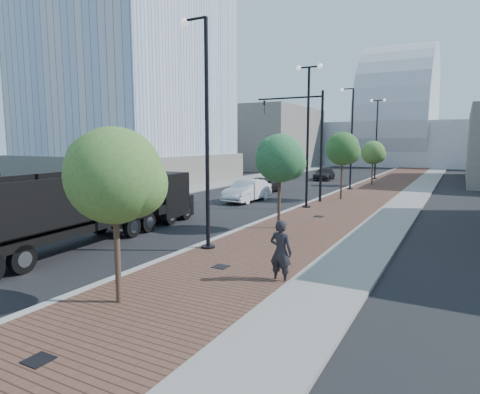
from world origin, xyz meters
The scene contains 24 objects.
sidewalk centered at (3.50, 40.00, 0.06)m, with size 7.00×140.00×0.12m, color #4C2D23.
concrete_strip centered at (6.20, 40.00, 0.07)m, with size 2.40×140.00×0.13m, color slate.
curb centered at (0.00, 40.00, 0.07)m, with size 0.30×140.00×0.14m, color gray.
west_sidewalk centered at (-13.00, 40.00, 0.06)m, with size 4.00×140.00×0.12m, color slate.
dump_truck centered at (-4.78, 10.69, 1.32)m, with size 3.37×13.46×3.13m.
white_sedan centered at (-4.47, 23.29, 0.80)m, with size 1.70×4.88×1.61m, color silver.
dark_car_mid centered at (-5.79, 28.09, 0.66)m, with size 2.20×4.78×1.33m, color black.
dark_car_far centered at (-4.65, 43.29, 0.69)m, with size 1.94×4.77×1.39m, color black.
pedestrian centered at (4.73, 7.76, 1.01)m, with size 0.74×0.48×2.03m, color black.
streetlight_1 centered at (0.49, 10.00, 4.34)m, with size 1.44×0.56×9.21m.
streetlight_2 centered at (0.60, 22.00, 4.82)m, with size 1.72×0.56×9.28m.
streetlight_3 centered at (0.49, 34.00, 4.34)m, with size 1.44×0.56×9.21m.
streetlight_4 centered at (0.60, 46.00, 4.82)m, with size 1.72×0.56×9.28m.
traffic_mast centered at (-0.30, 25.00, 4.98)m, with size 5.09×0.20×8.00m.
tree_0 centered at (1.65, 4.02, 3.53)m, with size 2.55×2.53×4.81m.
tree_1 centered at (1.65, 15.02, 3.60)m, with size 2.44×2.40×4.81m.
tree_2 centered at (1.65, 27.02, 3.89)m, with size 2.53×2.51×5.16m.
tree_3 centered at (1.65, 39.02, 3.35)m, with size 2.39×2.34×4.53m.
tower_podium centered at (-24.00, 32.00, 1.50)m, with size 19.00×19.00×3.00m, color slate.
convention_center centered at (-2.00, 85.00, 6.00)m, with size 50.00×30.00×50.00m.
commercial_block_nw centered at (-20.00, 60.00, 5.00)m, with size 14.00×20.00×10.00m, color #68645D.
utility_cover_0 centered at (2.40, 1.00, 0.13)m, with size 0.50×0.50×0.02m, color black.
utility_cover_1 centered at (2.40, 8.00, 0.13)m, with size 0.50×0.50×0.02m, color black.
utility_cover_2 centered at (2.40, 19.00, 0.13)m, with size 0.50×0.50×0.02m, color black.
Camera 1 is at (9.54, -3.84, 4.41)m, focal length 30.87 mm.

